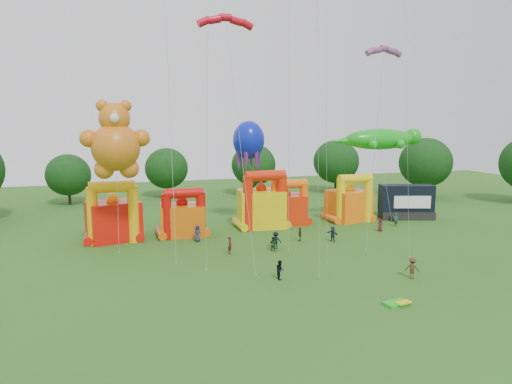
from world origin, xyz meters
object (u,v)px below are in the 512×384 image
object	(u,v)px
stage_trailer	(406,202)
teddy_bear_kite	(116,143)
octopus_kite	(264,179)
bouncy_castle_0	(114,218)
gecko_kite	(381,148)
spectator_0	(197,233)
spectator_4	(300,234)
bouncy_castle_2	(262,206)

from	to	relation	value
stage_trailer	teddy_bear_kite	world-z (taller)	teddy_bear_kite
octopus_kite	bouncy_castle_0	bearing A→B (deg)	-172.58
gecko_kite	octopus_kite	distance (m)	16.56
stage_trailer	octopus_kite	xyz separation A→B (m)	(-20.62, 1.78, 3.87)
spectator_0	octopus_kite	bearing A→B (deg)	12.39
bouncy_castle_0	teddy_bear_kite	size ratio (longest dim) A/B	0.45
gecko_kite	spectator_0	bearing A→B (deg)	-172.10
stage_trailer	spectator_0	distance (m)	30.76
spectator_4	gecko_kite	bearing A→B (deg)	134.23
octopus_kite	spectator_0	world-z (taller)	octopus_kite
stage_trailer	spectator_4	bearing A→B (deg)	-159.32
bouncy_castle_0	spectator_0	size ratio (longest dim) A/B	3.68
gecko_kite	spectator_4	world-z (taller)	gecko_kite
stage_trailer	spectator_4	distance (m)	20.61
gecko_kite	spectator_4	size ratio (longest dim) A/B	8.55
stage_trailer	teddy_bear_kite	bearing A→B (deg)	-170.83
bouncy_castle_0	octopus_kite	world-z (taller)	octopus_kite
bouncy_castle_0	stage_trailer	xyz separation A→B (m)	(39.54, 0.68, -0.35)
bouncy_castle_0	spectator_0	distance (m)	9.80
stage_trailer	gecko_kite	world-z (taller)	gecko_kite
bouncy_castle_0	spectator_4	bearing A→B (deg)	-17.94
stage_trailer	gecko_kite	distance (m)	9.05
bouncy_castle_2	spectator_4	distance (m)	8.52
octopus_kite	spectator_0	size ratio (longest dim) A/B	7.17
teddy_bear_kite	stage_trailer	bearing A→B (deg)	9.17
gecko_kite	spectator_0	world-z (taller)	gecko_kite
bouncy_castle_2	teddy_bear_kite	distance (m)	20.92
stage_trailer	octopus_kite	bearing A→B (deg)	175.06
stage_trailer	spectator_4	size ratio (longest dim) A/B	4.88
spectator_0	bouncy_castle_0	bearing A→B (deg)	142.24
gecko_kite	spectator_0	xyz separation A→B (m)	(-25.81, -3.58, -9.10)
spectator_4	octopus_kite	bearing A→B (deg)	-152.31
spectator_0	spectator_4	xyz separation A→B (m)	(11.24, -3.29, -0.16)
stage_trailer	teddy_bear_kite	xyz separation A→B (m)	(-38.96, -6.29, 9.09)
teddy_bear_kite	gecko_kite	world-z (taller)	teddy_bear_kite
bouncy_castle_2	octopus_kite	bearing A→B (deg)	59.11
bouncy_castle_0	spectator_0	xyz separation A→B (m)	(9.07, -3.28, -1.71)
bouncy_castle_2	spectator_4	world-z (taller)	bouncy_castle_2
spectator_0	bouncy_castle_2	bearing A→B (deg)	9.24
bouncy_castle_2	spectator_0	xyz separation A→B (m)	(-9.24, -4.73, -1.89)
bouncy_castle_2	bouncy_castle_0	bearing A→B (deg)	-175.47
spectator_0	spectator_4	size ratio (longest dim) A/B	1.20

